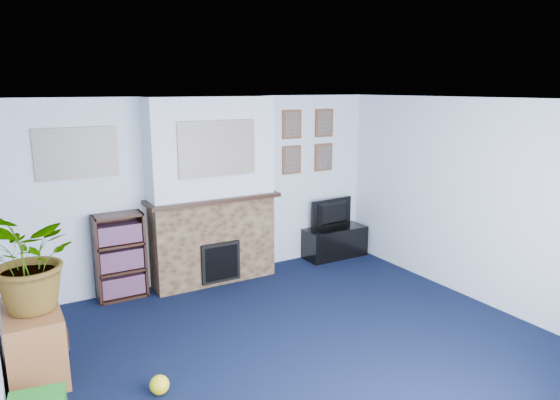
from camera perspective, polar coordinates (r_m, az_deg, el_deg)
floor at (r=5.12m, az=1.81°, el=-16.57°), size 5.00×4.50×0.01m
ceiling at (r=4.47m, az=2.03°, el=11.36°), size 5.00×4.50×0.01m
wall_back at (r=6.62m, az=-8.43°, el=1.21°), size 5.00×0.04×2.40m
wall_front at (r=3.11m, az=25.03°, el=-13.38°), size 5.00×0.04×2.40m
wall_right at (r=6.30m, az=21.59°, el=-0.13°), size 0.04×4.50×2.40m
chimney_breast at (r=6.43m, az=-7.76°, el=0.76°), size 1.72×0.50×2.40m
collage_main at (r=6.14m, az=-7.17°, el=5.85°), size 1.00×0.03×0.68m
collage_left at (r=6.12m, az=-22.21°, el=4.98°), size 0.90×0.03×0.58m
portrait_tl at (r=7.07m, az=1.36°, el=8.62°), size 0.30×0.03×0.40m
portrait_tr at (r=7.37m, az=5.06°, el=8.75°), size 0.30×0.03×0.40m
portrait_bl at (r=7.12m, az=1.34°, el=4.61°), size 0.30×0.03×0.40m
portrait_br at (r=7.42m, az=4.98°, el=4.89°), size 0.30×0.03×0.40m
tv_stand at (r=7.60m, az=6.28°, el=-4.82°), size 0.96×0.40×0.45m
television at (r=7.49m, az=6.27°, el=-1.56°), size 0.75×0.15×0.43m
bookshelf at (r=6.34m, az=-17.80°, el=-6.34°), size 0.58×0.28×1.05m
sideboard at (r=5.03m, az=-26.29°, el=-14.09°), size 0.46×0.82×0.64m
potted_plant at (r=4.71m, az=-26.54°, el=-6.01°), size 0.95×1.03×0.93m
mantel_clock at (r=6.37m, az=-7.88°, el=0.97°), size 0.10×0.06×0.14m
mantel_candle at (r=6.49m, az=-5.43°, el=1.33°), size 0.05×0.05×0.16m
mantel_teddy at (r=6.20m, az=-12.49°, el=0.40°), size 0.14×0.14×0.14m
mantel_can at (r=6.66m, az=-2.33°, el=1.50°), size 0.06×0.06×0.12m
toy_ball at (r=4.55m, az=-13.63°, el=-19.77°), size 0.17×0.17×0.17m
toy_tube at (r=5.41m, az=-24.54°, el=-15.25°), size 0.30×0.13×0.17m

